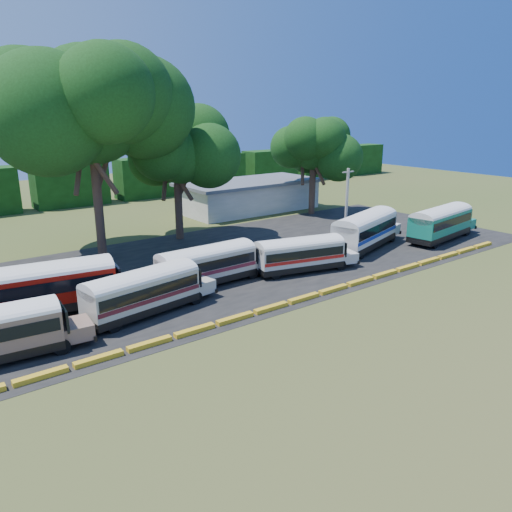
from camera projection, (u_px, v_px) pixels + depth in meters
ground at (297, 309)px, 34.13m from camera, size 160.00×160.00×0.00m
asphalt_strip at (215, 265)px, 43.89m from camera, size 64.00×24.00×0.02m
curb at (288, 303)px, 34.85m from camera, size 53.70×0.45×0.30m
terminal_building at (249, 195)px, 66.92m from camera, size 19.00×9.00×4.00m
treeline_backdrop at (70, 184)px, 70.01m from camera, size 130.00×4.00×6.00m
bus_red at (48, 285)px, 32.91m from camera, size 11.06×4.23×3.54m
bus_cream_west at (144, 289)px, 32.81m from camera, size 9.77×3.78×3.13m
bus_cream_east at (209, 263)px, 38.45m from camera, size 9.61×2.58×3.14m
bus_white_red at (301, 253)px, 41.53m from camera, size 9.34×4.31×2.98m
bus_white_blue at (366, 228)px, 48.31m from camera, size 11.39×5.84×3.64m
bus_teal at (442, 221)px, 51.54m from camera, size 11.04×4.03×3.55m
tree_west at (89, 106)px, 41.71m from camera, size 13.40×13.40×18.39m
tree_center at (176, 148)px, 50.10m from camera, size 8.82×8.82×12.74m
tree_east at (314, 145)px, 62.79m from camera, size 8.51×8.51×11.95m
utility_pole at (347, 202)px, 52.54m from camera, size 1.60×0.30×7.28m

